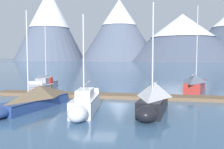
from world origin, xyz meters
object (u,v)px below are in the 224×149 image
at_px(sailboat_mid_dock_starboard, 153,99).
at_px(sailboat_far_berth, 195,83).
at_px(person_on_dock, 51,83).
at_px(sailboat_mid_dock_port, 84,105).
at_px(sailboat_second_berth, 34,98).
at_px(sailboat_nearest_berth, 45,84).

relative_size(sailboat_mid_dock_starboard, sailboat_far_berth, 0.78).
bearing_deg(sailboat_mid_dock_starboard, person_on_dock, 149.26).
relative_size(sailboat_mid_dock_starboard, person_on_dock, 4.35).
height_order(sailboat_mid_dock_port, person_on_dock, sailboat_mid_dock_port).
bearing_deg(sailboat_far_berth, sailboat_mid_dock_starboard, -112.39).
xyz_separation_m(sailboat_far_berth, person_on_dock, (-14.52, -5.81, 0.39)).
distance_m(sailboat_second_berth, sailboat_far_berth, 17.77).
xyz_separation_m(sailboat_nearest_berth, sailboat_mid_dock_port, (8.32, -12.73, 0.14)).
bearing_deg(sailboat_nearest_berth, sailboat_mid_dock_starboard, -41.84).
xyz_separation_m(sailboat_second_berth, person_on_dock, (-1.05, 5.79, 0.48)).
bearing_deg(sailboat_nearest_berth, sailboat_far_berth, 0.28).
bearing_deg(sailboat_second_berth, sailboat_far_berth, 40.75).
height_order(sailboat_second_berth, sailboat_mid_dock_port, sailboat_second_berth).
bearing_deg(sailboat_mid_dock_starboard, sailboat_second_berth, 179.99).
bearing_deg(sailboat_far_berth, sailboat_nearest_berth, -179.72).
xyz_separation_m(sailboat_nearest_berth, sailboat_second_berth, (4.17, -11.51, 0.26)).
relative_size(sailboat_second_berth, person_on_dock, 4.68).
relative_size(sailboat_second_berth, sailboat_mid_dock_port, 1.20).
bearing_deg(person_on_dock, sailboat_mid_dock_starboard, -30.74).
xyz_separation_m(sailboat_mid_dock_port, sailboat_mid_dock_starboard, (4.54, 1.22, 0.30)).
relative_size(sailboat_second_berth, sailboat_mid_dock_starboard, 1.08).
bearing_deg(sailboat_mid_dock_port, person_on_dock, 126.53).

